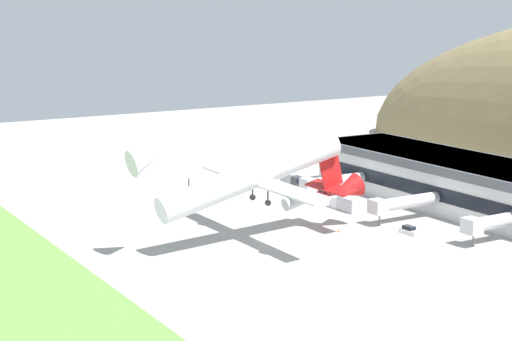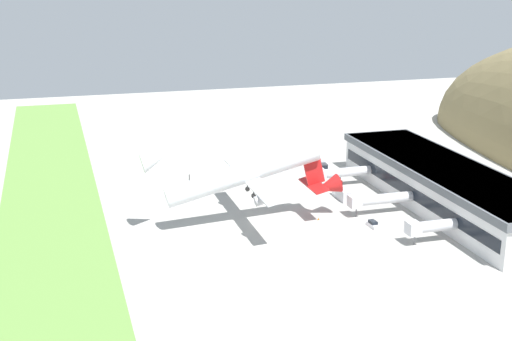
{
  "view_description": "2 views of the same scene",
  "coord_description": "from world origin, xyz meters",
  "px_view_note": "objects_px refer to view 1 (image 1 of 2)",
  "views": [
    {
      "loc": [
        130.89,
        -84.36,
        43.92
      ],
      "look_at": [
        -2.98,
        -2.43,
        13.37
      ],
      "focal_mm": 60.0,
      "sensor_mm": 36.0,
      "label": 1
    },
    {
      "loc": [
        155.79,
        -47.01,
        61.1
      ],
      "look_at": [
        -4.69,
        -0.22,
        12.39
      ],
      "focal_mm": 50.0,
      "sensor_mm": 36.0,
      "label": 2
    }
  ],
  "objects_px": {
    "traffic_cone_0": "(339,230)",
    "jetway_0": "(330,182)",
    "jetway_2": "(487,223)",
    "service_car_1": "(409,231)",
    "terminal_building": "(467,182)",
    "service_car_0": "(323,193)",
    "box_truck": "(345,204)",
    "fuel_truck": "(292,180)",
    "cargo_airplane": "(256,177)",
    "jetway_1": "(401,203)"
  },
  "relations": [
    {
      "from": "cargo_airplane",
      "to": "fuel_truck",
      "type": "xyz_separation_m",
      "value": [
        -39.66,
        34.51,
        -11.26
      ]
    },
    {
      "from": "box_truck",
      "to": "jetway_2",
      "type": "bearing_deg",
      "value": 10.56
    },
    {
      "from": "jetway_2",
      "to": "service_car_1",
      "type": "bearing_deg",
      "value": -149.81
    },
    {
      "from": "jetway_1",
      "to": "jetway_2",
      "type": "distance_m",
      "value": 21.03
    },
    {
      "from": "jetway_0",
      "to": "cargo_airplane",
      "type": "xyz_separation_m",
      "value": [
        22.48,
        -33.61,
        8.65
      ]
    },
    {
      "from": "jetway_0",
      "to": "service_car_1",
      "type": "height_order",
      "value": "jetway_0"
    },
    {
      "from": "jetway_0",
      "to": "jetway_2",
      "type": "bearing_deg",
      "value": 3.11
    },
    {
      "from": "service_car_0",
      "to": "box_truck",
      "type": "height_order",
      "value": "box_truck"
    },
    {
      "from": "jetway_1",
      "to": "traffic_cone_0",
      "type": "xyz_separation_m",
      "value": [
        -0.4,
        -15.64,
        -3.71
      ]
    },
    {
      "from": "traffic_cone_0",
      "to": "fuel_truck",
      "type": "bearing_deg",
      "value": 158.11
    },
    {
      "from": "service_car_1",
      "to": "cargo_airplane",
      "type": "bearing_deg",
      "value": -109.91
    },
    {
      "from": "service_car_0",
      "to": "terminal_building",
      "type": "bearing_deg",
      "value": 34.13
    },
    {
      "from": "service_car_0",
      "to": "fuel_truck",
      "type": "height_order",
      "value": "fuel_truck"
    },
    {
      "from": "terminal_building",
      "to": "service_car_0",
      "type": "relative_size",
      "value": 18.61
    },
    {
      "from": "fuel_truck",
      "to": "service_car_0",
      "type": "bearing_deg",
      "value": -0.31
    },
    {
      "from": "jetway_2",
      "to": "fuel_truck",
      "type": "xyz_separation_m",
      "value": [
        -62.87,
        -1.58,
        -2.61
      ]
    },
    {
      "from": "service_car_1",
      "to": "fuel_truck",
      "type": "bearing_deg",
      "value": 173.28
    },
    {
      "from": "terminal_building",
      "to": "traffic_cone_0",
      "type": "xyz_separation_m",
      "value": [
        0.81,
        -35.15,
        -5.85
      ]
    },
    {
      "from": "cargo_airplane",
      "to": "fuel_truck",
      "type": "relative_size",
      "value": 6.37
    },
    {
      "from": "service_car_1",
      "to": "box_truck",
      "type": "distance_m",
      "value": 21.95
    },
    {
      "from": "service_car_1",
      "to": "traffic_cone_0",
      "type": "distance_m",
      "value": 13.72
    },
    {
      "from": "service_car_0",
      "to": "box_truck",
      "type": "distance_m",
      "value": 15.41
    },
    {
      "from": "service_car_0",
      "to": "fuel_truck",
      "type": "bearing_deg",
      "value": 179.69
    },
    {
      "from": "traffic_cone_0",
      "to": "service_car_1",
      "type": "bearing_deg",
      "value": 52.13
    },
    {
      "from": "terminal_building",
      "to": "jetway_2",
      "type": "height_order",
      "value": "terminal_building"
    },
    {
      "from": "terminal_building",
      "to": "service_car_1",
      "type": "xyz_separation_m",
      "value": [
        9.23,
        -24.32,
        -5.48
      ]
    },
    {
      "from": "jetway_2",
      "to": "service_car_1",
      "type": "relative_size",
      "value": 2.69
    },
    {
      "from": "jetway_1",
      "to": "traffic_cone_0",
      "type": "bearing_deg",
      "value": -91.45
    },
    {
      "from": "terminal_building",
      "to": "jetway_0",
      "type": "bearing_deg",
      "value": -140.7
    },
    {
      "from": "jetway_0",
      "to": "terminal_building",
      "type": "bearing_deg",
      "value": 39.3
    },
    {
      "from": "fuel_truck",
      "to": "box_truck",
      "type": "bearing_deg",
      "value": -9.9
    },
    {
      "from": "jetway_0",
      "to": "service_car_1",
      "type": "xyz_separation_m",
      "value": [
        32.85,
        -4.99,
        -3.34
      ]
    },
    {
      "from": "cargo_airplane",
      "to": "service_car_1",
      "type": "xyz_separation_m",
      "value": [
        10.37,
        28.62,
        -11.99
      ]
    },
    {
      "from": "jetway_2",
      "to": "fuel_truck",
      "type": "bearing_deg",
      "value": -178.56
    },
    {
      "from": "jetway_2",
      "to": "service_car_1",
      "type": "xyz_separation_m",
      "value": [
        -12.84,
        -7.47,
        -3.34
      ]
    },
    {
      "from": "jetway_1",
      "to": "traffic_cone_0",
      "type": "distance_m",
      "value": 16.08
    },
    {
      "from": "terminal_building",
      "to": "fuel_truck",
      "type": "relative_size",
      "value": 10.63
    },
    {
      "from": "jetway_2",
      "to": "service_car_0",
      "type": "height_order",
      "value": "jetway_2"
    },
    {
      "from": "jetway_0",
      "to": "box_truck",
      "type": "distance_m",
      "value": 11.91
    },
    {
      "from": "terminal_building",
      "to": "cargo_airplane",
      "type": "xyz_separation_m",
      "value": [
        -1.14,
        -52.94,
        6.51
      ]
    },
    {
      "from": "service_car_1",
      "to": "traffic_cone_0",
      "type": "relative_size",
      "value": 7.79
    },
    {
      "from": "traffic_cone_0",
      "to": "jetway_1",
      "type": "bearing_deg",
      "value": 88.55
    },
    {
      "from": "jetway_0",
      "to": "jetway_1",
      "type": "xyz_separation_m",
      "value": [
        24.82,
        -0.17,
        0.0
      ]
    },
    {
      "from": "fuel_truck",
      "to": "box_truck",
      "type": "height_order",
      "value": "box_truck"
    },
    {
      "from": "fuel_truck",
      "to": "traffic_cone_0",
      "type": "bearing_deg",
      "value": -21.89
    },
    {
      "from": "jetway_2",
      "to": "service_car_0",
      "type": "xyz_separation_m",
      "value": [
        -49.36,
        -1.65,
        -3.31
      ]
    },
    {
      "from": "traffic_cone_0",
      "to": "jetway_0",
      "type": "bearing_deg",
      "value": 147.09
    },
    {
      "from": "jetway_2",
      "to": "cargo_airplane",
      "type": "relative_size",
      "value": 0.24
    },
    {
      "from": "jetway_0",
      "to": "jetway_2",
      "type": "distance_m",
      "value": 45.75
    },
    {
      "from": "service_car_1",
      "to": "box_truck",
      "type": "relative_size",
      "value": 0.55
    }
  ]
}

